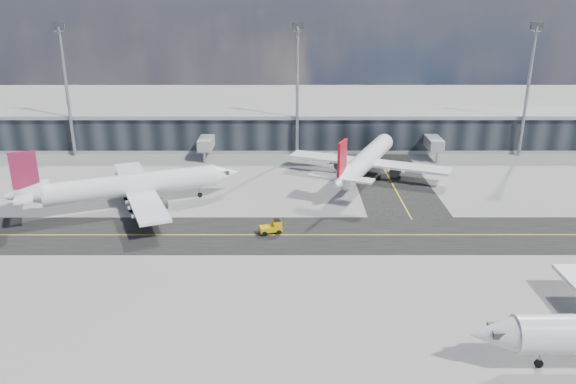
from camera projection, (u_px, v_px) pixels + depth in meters
name	position (u px, v px, depth m)	size (l,w,h in m)	color
ground	(302.00, 246.00, 81.24)	(300.00, 300.00, 0.00)	gray
taxiway_lanes	(325.00, 218.00, 91.35)	(180.00, 63.00, 0.03)	black
terminal_concourse	(297.00, 131.00, 131.61)	(152.00, 19.80, 8.80)	black
floodlight_masts	(297.00, 86.00, 121.21)	(102.50, 0.70, 28.90)	gray
airliner_af	(129.00, 186.00, 95.10)	(36.88, 31.90, 11.39)	white
airliner_redtail	(366.00, 160.00, 109.77)	(31.42, 36.36, 11.25)	white
baggage_tug	(273.00, 227.00, 85.22)	(3.65, 2.44, 2.10)	gold
service_van	(332.00, 157.00, 122.42)	(2.68, 5.82, 1.62)	white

